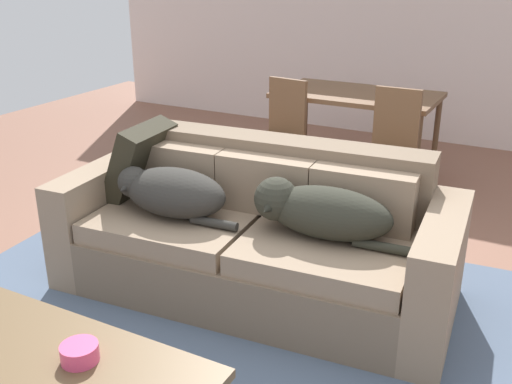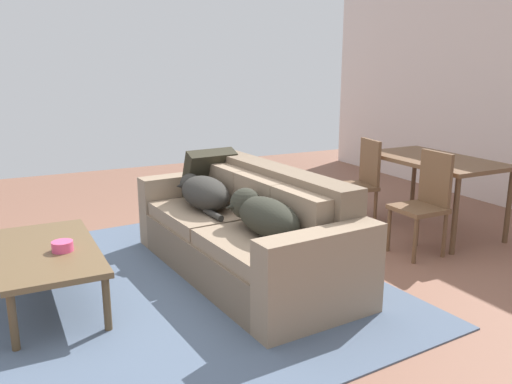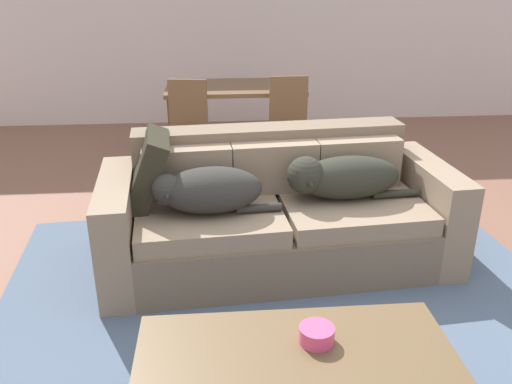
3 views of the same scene
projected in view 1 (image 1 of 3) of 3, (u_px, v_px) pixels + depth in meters
The scene contains 12 objects.
ground_plane at pixel (259, 322), 3.27m from camera, with size 10.00×10.00×0.00m, color brown.
back_partition at pixel (444, 10), 6.06m from camera, with size 8.00×0.12×2.70m, color beige.
area_rug at pixel (192, 351), 3.02m from camera, with size 3.37×3.04×0.01m, color slate.
couch at pixel (258, 237), 3.50m from camera, with size 2.33×1.13×0.85m.
dog_on_left_cushion at pixel (171, 192), 3.43m from camera, with size 0.78×0.39×0.28m.
dog_on_right_cushion at pixel (318, 211), 3.17m from camera, with size 0.88×0.40×0.30m.
throw_pillow_by_left_arm at pixel (140, 161), 3.73m from camera, with size 0.14×0.47×0.47m, color #2A261B.
coffee_table at pixel (46, 375), 2.28m from camera, with size 1.29×0.65×0.42m.
bowl_on_coffee_table at pixel (80, 353), 2.28m from camera, with size 0.15×0.15×0.07m, color #EA4C7F.
dining_table at pixel (357, 101), 5.24m from camera, with size 1.38×0.80×0.75m.
dining_chair_near_left at pixel (280, 130), 5.06m from camera, with size 0.45×0.45×0.91m.
dining_chair_near_right at pixel (391, 145), 4.62m from camera, with size 0.40×0.40×0.93m.
Camera 1 is at (1.29, -2.47, 1.86)m, focal length 42.07 mm.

